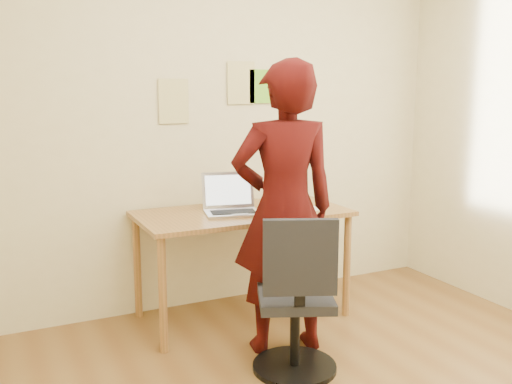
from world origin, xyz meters
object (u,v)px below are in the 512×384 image
desk (242,224)px  laptop (231,205)px  person (284,209)px  office_chair (297,307)px  phone (284,213)px

desk → laptop: laptop is taller
laptop → desk: bearing=12.6°
desk → person: size_ratio=0.82×
person → laptop: bearing=-67.7°
office_chair → person: size_ratio=0.53×
laptop → phone: size_ratio=3.09×
office_chair → person: 0.58m
desk → office_chair: size_ratio=1.54×
office_chair → person: (0.10, 0.33, 0.47)m
laptop → office_chair: laptop is taller
person → desk: bearing=-76.2°
laptop → phone: bearing=-19.3°
desk → office_chair: office_chair is taller
phone → person: person is taller
laptop → office_chair: 0.97m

